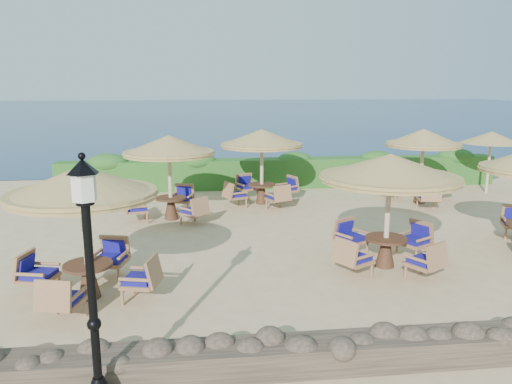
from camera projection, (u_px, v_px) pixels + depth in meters
name	position (u px, v px, depth m)	size (l,w,h in m)	color
ground	(326.00, 239.00, 13.70)	(120.00, 120.00, 0.00)	#D2B585
sea	(218.00, 111.00, 81.67)	(160.00, 160.00, 0.00)	#0B1F4A
hedge	(282.00, 173.00, 20.57)	(18.00, 0.90, 1.20)	#20511A
stone_wall	(429.00, 348.00, 7.64)	(15.00, 0.65, 0.44)	brown
lamp_post	(92.00, 298.00, 6.23)	(0.44, 0.44, 3.31)	black
extra_parasol	(491.00, 138.00, 19.18)	(2.30, 2.30, 2.41)	beige
cafe_set_0	(83.00, 208.00, 9.58)	(2.89, 2.89, 2.65)	beige
cafe_set_1	(389.00, 186.00, 11.27)	(3.18, 3.18, 2.65)	beige
cafe_set_3	(169.00, 159.00, 15.38)	(2.86, 2.86, 2.65)	beige
cafe_set_4	(262.00, 152.00, 17.48)	(2.89, 2.89, 2.65)	beige
cafe_set_5	(423.00, 151.00, 17.62)	(2.75, 2.75, 2.65)	beige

